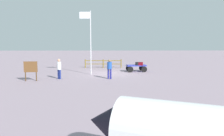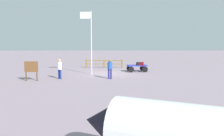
{
  "view_description": "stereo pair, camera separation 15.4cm",
  "coord_description": "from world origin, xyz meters",
  "px_view_note": "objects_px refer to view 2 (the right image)",
  "views": [
    {
      "loc": [
        0.02,
        20.37,
        2.93
      ],
      "look_at": [
        -0.26,
        6.0,
        1.23
      ],
      "focal_mm": 34.44,
      "sensor_mm": 36.0,
      "label": 1
    },
    {
      "loc": [
        -0.14,
        20.37,
        2.93
      ],
      "look_at": [
        -0.26,
        6.0,
        1.23
      ],
      "focal_mm": 34.44,
      "sensor_mm": 36.0,
      "label": 2
    }
  ],
  "objects_px": {
    "luggage_cart": "(137,67)",
    "flagpole": "(90,37)",
    "worker_trailing": "(60,67)",
    "signboard": "(31,68)",
    "suitcase_grey": "(139,64)",
    "worker_lead": "(110,67)",
    "suitcase_tan": "(141,64)"
  },
  "relations": [
    {
      "from": "luggage_cart",
      "to": "signboard",
      "type": "height_order",
      "value": "signboard"
    },
    {
      "from": "signboard",
      "to": "worker_lead",
      "type": "bearing_deg",
      "value": -171.29
    },
    {
      "from": "suitcase_tan",
      "to": "flagpole",
      "type": "height_order",
      "value": "flagpole"
    },
    {
      "from": "flagpole",
      "to": "signboard",
      "type": "distance_m",
      "value": 5.94
    },
    {
      "from": "worker_trailing",
      "to": "flagpole",
      "type": "xyz_separation_m",
      "value": [
        -2.26,
        -2.46,
        2.49
      ]
    },
    {
      "from": "worker_trailing",
      "to": "signboard",
      "type": "height_order",
      "value": "worker_trailing"
    },
    {
      "from": "luggage_cart",
      "to": "flagpole",
      "type": "relative_size",
      "value": 0.36
    },
    {
      "from": "suitcase_grey",
      "to": "flagpole",
      "type": "relative_size",
      "value": 0.11
    },
    {
      "from": "luggage_cart",
      "to": "worker_lead",
      "type": "bearing_deg",
      "value": 57.98
    },
    {
      "from": "worker_trailing",
      "to": "signboard",
      "type": "xyz_separation_m",
      "value": [
        1.94,
        0.94,
        0.04
      ]
    },
    {
      "from": "worker_lead",
      "to": "signboard",
      "type": "bearing_deg",
      "value": 8.71
    },
    {
      "from": "suitcase_tan",
      "to": "worker_lead",
      "type": "xyz_separation_m",
      "value": [
        3.16,
        4.1,
        0.12
      ]
    },
    {
      "from": "luggage_cart",
      "to": "signboard",
      "type": "bearing_deg",
      "value": 31.19
    },
    {
      "from": "luggage_cart",
      "to": "worker_lead",
      "type": "distance_m",
      "value": 5.18
    },
    {
      "from": "suitcase_grey",
      "to": "flagpole",
      "type": "bearing_deg",
      "value": 19.34
    },
    {
      "from": "luggage_cart",
      "to": "suitcase_tan",
      "type": "xyz_separation_m",
      "value": [
        -0.43,
        0.28,
        0.35
      ]
    },
    {
      "from": "luggage_cart",
      "to": "suitcase_grey",
      "type": "height_order",
      "value": "suitcase_grey"
    },
    {
      "from": "worker_trailing",
      "to": "flagpole",
      "type": "distance_m",
      "value": 4.17
    },
    {
      "from": "suitcase_grey",
      "to": "signboard",
      "type": "xyz_separation_m",
      "value": [
        8.98,
        5.07,
        0.15
      ]
    },
    {
      "from": "luggage_cart",
      "to": "worker_trailing",
      "type": "relative_size",
      "value": 1.27
    },
    {
      "from": "luggage_cart",
      "to": "flagpole",
      "type": "xyz_separation_m",
      "value": [
        4.55,
        1.9,
        2.96
      ]
    },
    {
      "from": "suitcase_grey",
      "to": "worker_lead",
      "type": "bearing_deg",
      "value": 54.48
    },
    {
      "from": "suitcase_grey",
      "to": "suitcase_tan",
      "type": "bearing_deg",
      "value": 165.04
    },
    {
      "from": "suitcase_tan",
      "to": "signboard",
      "type": "distance_m",
      "value": 10.46
    },
    {
      "from": "suitcase_grey",
      "to": "worker_trailing",
      "type": "xyz_separation_m",
      "value": [
        7.03,
        4.14,
        0.12
      ]
    },
    {
      "from": "suitcase_tan",
      "to": "flagpole",
      "type": "bearing_deg",
      "value": 18.07
    },
    {
      "from": "worker_lead",
      "to": "flagpole",
      "type": "xyz_separation_m",
      "value": [
        1.81,
        -2.48,
        2.49
      ]
    },
    {
      "from": "worker_trailing",
      "to": "suitcase_grey",
      "type": "bearing_deg",
      "value": -149.53
    },
    {
      "from": "luggage_cart",
      "to": "suitcase_tan",
      "type": "relative_size",
      "value": 4.07
    },
    {
      "from": "worker_trailing",
      "to": "flagpole",
      "type": "relative_size",
      "value": 0.28
    },
    {
      "from": "worker_lead",
      "to": "worker_trailing",
      "type": "xyz_separation_m",
      "value": [
        4.07,
        -0.01,
        0.0
      ]
    },
    {
      "from": "worker_trailing",
      "to": "flagpole",
      "type": "height_order",
      "value": "flagpole"
    }
  ]
}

